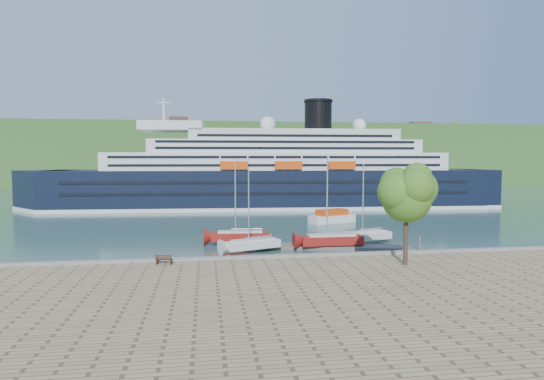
{
  "coord_description": "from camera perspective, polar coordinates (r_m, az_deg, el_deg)",
  "views": [
    {
      "loc": [
        -9.98,
        -43.41,
        10.69
      ],
      "look_at": [
        0.77,
        30.0,
        5.5
      ],
      "focal_mm": 30.0,
      "sensor_mm": 36.0,
      "label": 1
    }
  ],
  "objects": [
    {
      "name": "ground",
      "position": [
        45.8,
        4.56,
        -9.51
      ],
      "size": [
        400.0,
        400.0,
        0.0
      ],
      "primitive_type": "plane",
      "color": "#2B4E45",
      "rests_on": "ground"
    },
    {
      "name": "far_hillside",
      "position": [
        188.68,
        -5.31,
        4.38
      ],
      "size": [
        400.0,
        50.0,
        24.0
      ],
      "primitive_type": "cube",
      "color": "#2E5522",
      "rests_on": "ground"
    },
    {
      "name": "quay_coping",
      "position": [
        45.36,
        4.62,
        -8.15
      ],
      "size": [
        220.0,
        0.5,
        0.3
      ],
      "primitive_type": "cube",
      "color": "slate",
      "rests_on": "promenade"
    },
    {
      "name": "cruise_ship",
      "position": [
        97.96,
        -0.54,
        4.57
      ],
      "size": [
        104.62,
        20.99,
        23.34
      ],
      "primitive_type": null,
      "rotation": [
        0.0,
        0.0,
        -0.06
      ],
      "color": "black",
      "rests_on": "ground"
    },
    {
      "name": "park_bench",
      "position": [
        43.08,
        -13.37,
        -8.42
      ],
      "size": [
        1.67,
        0.97,
        1.0
      ],
      "primitive_type": null,
      "rotation": [
        0.0,
        0.0,
        -0.22
      ],
      "color": "#3F2112",
      "rests_on": "promenade"
    },
    {
      "name": "promenade_tree",
      "position": [
        42.91,
        16.5,
        -2.42
      ],
      "size": [
        6.05,
        6.05,
        10.03
      ],
      "primitive_type": null,
      "color": "#316219",
      "rests_on": "promenade"
    },
    {
      "name": "floating_pontoon",
      "position": [
        54.48,
        6.73,
        -7.11
      ],
      "size": [
        19.52,
        6.94,
        0.43
      ],
      "primitive_type": null,
      "rotation": [
        0.0,
        0.0,
        -0.24
      ],
      "color": "slate",
      "rests_on": "ground"
    },
    {
      "name": "sailboat_white_near",
      "position": [
        51.38,
        -2.45,
        -2.87
      ],
      "size": [
        7.28,
        4.27,
        9.09
      ],
      "primitive_type": null,
      "rotation": [
        0.0,
        0.0,
        0.35
      ],
      "color": "silver",
      "rests_on": "ground"
    },
    {
      "name": "sailboat_red",
      "position": [
        53.66,
        7.51,
        -1.89
      ],
      "size": [
        8.08,
        2.26,
        10.43
      ],
      "primitive_type": null,
      "rotation": [
        0.0,
        0.0,
        -0.0
      ],
      "color": "maroon",
      "rests_on": "ground"
    },
    {
      "name": "sailboat_white_far",
      "position": [
        57.93,
        11.75,
        -1.95
      ],
      "size": [
        7.66,
        4.1,
        9.53
      ],
      "primitive_type": null,
      "rotation": [
        0.0,
        0.0,
        0.29
      ],
      "color": "silver",
      "rests_on": "ground"
    },
    {
      "name": "tender_launch",
      "position": [
        76.36,
        7.52,
        -3.24
      ],
      "size": [
        8.44,
        5.42,
        2.21
      ],
      "primitive_type": null,
      "rotation": [
        0.0,
        0.0,
        0.37
      ],
      "color": "#DA440C",
      "rests_on": "ground"
    },
    {
      "name": "sailboat_extra",
      "position": [
        56.1,
        -4.06,
        -1.74
      ],
      "size": [
        7.97,
        2.57,
        10.16
      ],
      "primitive_type": null,
      "rotation": [
        0.0,
        0.0,
        -0.05
      ],
      "color": "maroon",
      "rests_on": "ground"
    }
  ]
}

